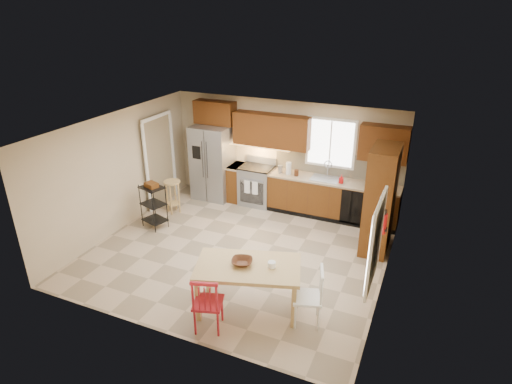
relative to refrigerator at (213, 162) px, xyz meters
The scene contains 33 objects.
floor 2.87m from the refrigerator, 51.34° to the right, with size 5.50×5.50×0.00m, color tan.
ceiling 3.15m from the refrigerator, 51.34° to the right, with size 5.50×5.00×0.02m, color silver.
wall_back 1.77m from the refrigerator, 12.44° to the left, with size 5.50×0.02×2.50m, color #CCB793.
wall_front 4.94m from the refrigerator, 69.82° to the right, with size 5.50×0.02×2.50m, color #CCB793.
wall_left 2.39m from the refrigerator, 116.29° to the right, with size 0.02×5.00×2.50m, color #CCB793.
wall_right 4.94m from the refrigerator, 25.53° to the right, with size 0.02×5.00×2.50m, color #CCB793.
refrigerator is the anchor object (origin of this frame).
range_stove 1.24m from the refrigerator, ahead, with size 0.76×0.63×0.92m, color gray.
base_cabinet_narrow 0.76m from the refrigerator, ahead, with size 0.30×0.60×0.90m, color #613411.
base_cabinet_run 3.03m from the refrigerator, ahead, with size 2.92×0.60×0.90m, color #613411.
dishwasher 3.59m from the refrigerator, ahead, with size 0.60×0.02×0.78m, color black.
backsplash 3.02m from the refrigerator, ahead, with size 2.92×0.03×0.55m, color beige.
upper_over_fridge 1.21m from the refrigerator, 90.00° to the left, with size 1.00×0.35×0.55m, color #5E2D0F.
upper_left_block 1.73m from the refrigerator, ahead, with size 1.80×0.35×0.75m, color #5E2D0F.
upper_right_block 4.06m from the refrigerator, ahead, with size 1.00×0.35×0.75m, color #5E2D0F.
window_back 2.92m from the refrigerator, ahead, with size 1.12×0.04×1.12m, color white.
sink 2.80m from the refrigerator, ahead, with size 0.62×0.46×0.16m, color gray.
undercab_glow 1.27m from the refrigerator, ahead, with size 1.60×0.30×0.01m, color #FFBF66.
soap_bottle 3.18m from the refrigerator, ahead, with size 0.09×0.09×0.19m, color #BA0C0D.
paper_towel 1.95m from the refrigerator, ahead, with size 0.12×0.12×0.28m, color white.
canister_steel 1.75m from the refrigerator, ahead, with size 0.11×0.11×0.18m, color gray.
canister_wood 2.15m from the refrigerator, ahead, with size 0.10×0.10×0.14m, color #542A16.
pantry 4.23m from the refrigerator, 12.62° to the right, with size 0.50×0.95×2.10m, color #613411.
fire_extinguisher 4.76m from the refrigerator, 24.52° to the right, with size 0.12×0.12×0.36m, color #BA0C0D.
window_right 5.50m from the refrigerator, 36.79° to the right, with size 0.04×1.02×1.32m, color white.
doorway 1.28m from the refrigerator, 139.62° to the right, with size 0.04×0.95×2.10m, color #8C7A59.
dining_table 4.46m from the refrigerator, 54.33° to the right, with size 1.60×0.90×0.78m, color tan, non-canonical shape.
chair_red 4.81m from the refrigerator, 62.29° to the right, with size 0.44×0.44×0.94m, color #AF1B27, non-canonical shape.
chair_white 5.02m from the refrigerator, 45.12° to the right, with size 0.44×0.44×0.94m, color white, non-canonical shape.
table_bowl 4.37m from the refrigerator, 55.40° to the right, with size 0.32×0.32×0.08m, color #542A16.
table_jar 4.56m from the refrigerator, 50.02° to the right, with size 0.12×0.12×0.14m, color white.
bar_stool 1.34m from the refrigerator, 110.59° to the right, with size 0.38×0.38×0.78m, color tan, non-canonical shape.
utility_cart 2.01m from the refrigerator, 101.97° to the right, with size 0.49×0.38×0.98m, color black, non-canonical shape.
Camera 1 is at (3.20, -6.49, 4.47)m, focal length 30.00 mm.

